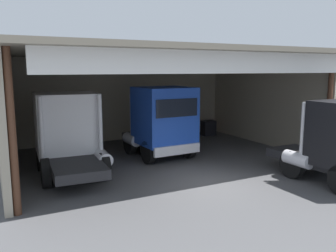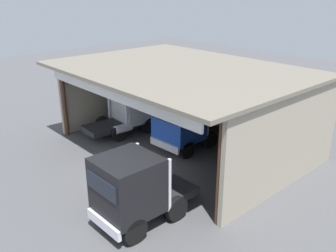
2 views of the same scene
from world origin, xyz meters
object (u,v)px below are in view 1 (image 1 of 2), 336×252
at_px(truck_blue_left_bay, 162,121).
at_px(tool_cart, 208,128).
at_px(truck_white_center_left_bay, 69,131).
at_px(oil_drum, 211,127).

distance_m(truck_blue_left_bay, tool_cart, 6.89).
relative_size(truck_white_center_left_bay, truck_blue_left_bay, 1.12).
distance_m(oil_drum, tool_cart, 0.71).
bearing_deg(truck_white_center_left_bay, oil_drum, 28.29).
height_order(truck_blue_left_bay, oil_drum, truck_blue_left_bay).
bearing_deg(truck_blue_left_bay, truck_white_center_left_bay, 4.00).
bearing_deg(oil_drum, truck_white_center_left_bay, -155.09).
distance_m(truck_white_center_left_bay, oil_drum, 11.80).
bearing_deg(tool_cart, truck_white_center_left_bay, -156.01).
xyz_separation_m(truck_blue_left_bay, tool_cart, (5.45, 3.98, -1.38)).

